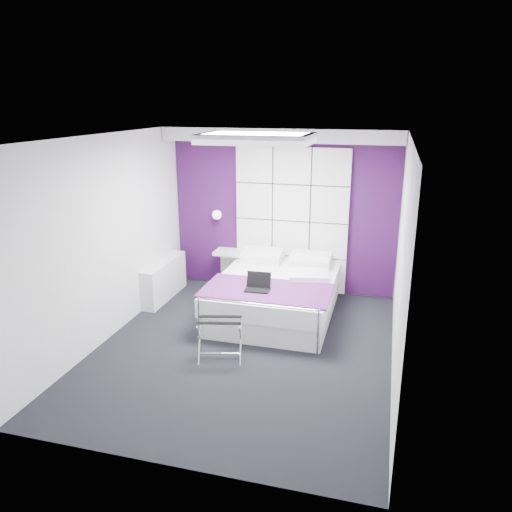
# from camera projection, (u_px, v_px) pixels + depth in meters

# --- Properties ---
(floor) EXTENTS (4.40, 4.40, 0.00)m
(floor) POSITION_uv_depth(u_px,v_px,m) (244.00, 348.00, 6.28)
(floor) COLOR black
(floor) RESTS_ON ground
(ceiling) EXTENTS (4.40, 4.40, 0.00)m
(ceiling) POSITION_uv_depth(u_px,v_px,m) (243.00, 137.00, 5.50)
(ceiling) COLOR white
(ceiling) RESTS_ON wall_back
(wall_back) EXTENTS (3.60, 0.00, 3.60)m
(wall_back) POSITION_uv_depth(u_px,v_px,m) (283.00, 211.00, 7.92)
(wall_back) COLOR silver
(wall_back) RESTS_ON floor
(wall_left) EXTENTS (0.00, 4.40, 4.40)m
(wall_left) POSITION_uv_depth(u_px,v_px,m) (108.00, 239.00, 6.34)
(wall_left) COLOR silver
(wall_left) RESTS_ON floor
(wall_right) EXTENTS (0.00, 4.40, 4.40)m
(wall_right) POSITION_uv_depth(u_px,v_px,m) (401.00, 262.00, 5.44)
(wall_right) COLOR silver
(wall_right) RESTS_ON floor
(accent_wall) EXTENTS (3.58, 0.02, 2.58)m
(accent_wall) POSITION_uv_depth(u_px,v_px,m) (283.00, 211.00, 7.91)
(accent_wall) COLOR #380F41
(accent_wall) RESTS_ON wall_back
(soffit) EXTENTS (3.58, 0.50, 0.20)m
(soffit) POSITION_uv_depth(u_px,v_px,m) (281.00, 135.00, 7.33)
(soffit) COLOR silver
(soffit) RESTS_ON wall_back
(headboard) EXTENTS (1.80, 0.08, 2.30)m
(headboard) POSITION_uv_depth(u_px,v_px,m) (291.00, 221.00, 7.86)
(headboard) COLOR white
(headboard) RESTS_ON wall_back
(skylight) EXTENTS (1.36, 0.86, 0.12)m
(skylight) POSITION_uv_depth(u_px,v_px,m) (257.00, 137.00, 6.07)
(skylight) COLOR white
(skylight) RESTS_ON ceiling
(wall_lamp) EXTENTS (0.15, 0.15, 0.15)m
(wall_lamp) POSITION_uv_depth(u_px,v_px,m) (218.00, 214.00, 8.08)
(wall_lamp) COLOR white
(wall_lamp) RESTS_ON wall_back
(radiator) EXTENTS (0.22, 1.20, 0.60)m
(radiator) POSITION_uv_depth(u_px,v_px,m) (164.00, 280.00, 7.81)
(radiator) COLOR silver
(radiator) RESTS_ON floor
(bed) EXTENTS (1.70, 2.06, 0.72)m
(bed) POSITION_uv_depth(u_px,v_px,m) (275.00, 295.00, 7.18)
(bed) COLOR silver
(bed) RESTS_ON floor
(nightstand) EXTENTS (0.50, 0.39, 0.06)m
(nightstand) POSITION_uv_depth(u_px,v_px,m) (231.00, 252.00, 8.16)
(nightstand) COLOR silver
(nightstand) RESTS_ON wall_back
(luggage_rack) EXTENTS (0.51, 0.38, 0.50)m
(luggage_rack) POSITION_uv_depth(u_px,v_px,m) (220.00, 339.00, 5.98)
(luggage_rack) COLOR silver
(luggage_rack) RESTS_ON floor
(laptop) EXTENTS (0.32, 0.23, 0.23)m
(laptop) POSITION_uv_depth(u_px,v_px,m) (258.00, 285.00, 6.61)
(laptop) COLOR black
(laptop) RESTS_ON bed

